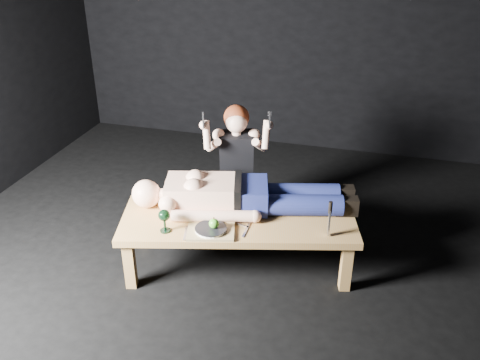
{
  "coord_description": "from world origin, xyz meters",
  "views": [
    {
      "loc": [
        1.04,
        -3.25,
        2.55
      ],
      "look_at": [
        0.13,
        0.04,
        0.75
      ],
      "focal_mm": 38.86,
      "sensor_mm": 36.0,
      "label": 1
    }
  ],
  "objects_px": {
    "lying_man": "(246,192)",
    "kneeling_woman": "(237,163)",
    "table": "(238,242)",
    "carving_knife": "(329,219)",
    "serving_tray": "(211,231)",
    "goblet": "(165,221)"
  },
  "relations": [
    {
      "from": "table",
      "to": "goblet",
      "type": "xyz_separation_m",
      "value": [
        -0.46,
        -0.32,
        0.31
      ]
    },
    {
      "from": "lying_man",
      "to": "carving_knife",
      "type": "distance_m",
      "value": 0.71
    },
    {
      "from": "table",
      "to": "serving_tray",
      "type": "bearing_deg",
      "value": -133.37
    },
    {
      "from": "lying_man",
      "to": "goblet",
      "type": "relative_size",
      "value": 10.77
    },
    {
      "from": "table",
      "to": "kneeling_woman",
      "type": "height_order",
      "value": "kneeling_woman"
    },
    {
      "from": "goblet",
      "to": "kneeling_woman",
      "type": "bearing_deg",
      "value": 74.82
    },
    {
      "from": "serving_tray",
      "to": "lying_man",
      "type": "bearing_deg",
      "value": 69.33
    },
    {
      "from": "table",
      "to": "carving_knife",
      "type": "bearing_deg",
      "value": -19.67
    },
    {
      "from": "table",
      "to": "carving_knife",
      "type": "relative_size",
      "value": 6.31
    },
    {
      "from": "table",
      "to": "carving_knife",
      "type": "height_order",
      "value": "carving_knife"
    },
    {
      "from": "table",
      "to": "carving_knife",
      "type": "distance_m",
      "value": 0.78
    },
    {
      "from": "kneeling_woman",
      "to": "carving_knife",
      "type": "distance_m",
      "value": 1.14
    },
    {
      "from": "lying_man",
      "to": "carving_knife",
      "type": "relative_size",
      "value": 6.87
    },
    {
      "from": "lying_man",
      "to": "serving_tray",
      "type": "distance_m",
      "value": 0.46
    },
    {
      "from": "lying_man",
      "to": "goblet",
      "type": "bearing_deg",
      "value": -149.34
    },
    {
      "from": "carving_knife",
      "to": "kneeling_woman",
      "type": "bearing_deg",
      "value": 126.57
    },
    {
      "from": "lying_man",
      "to": "kneeling_woman",
      "type": "bearing_deg",
      "value": 99.34
    },
    {
      "from": "carving_knife",
      "to": "goblet",
      "type": "bearing_deg",
      "value": 178.18
    },
    {
      "from": "table",
      "to": "kneeling_woman",
      "type": "relative_size",
      "value": 1.52
    },
    {
      "from": "table",
      "to": "lying_man",
      "type": "bearing_deg",
      "value": 68.98
    },
    {
      "from": "table",
      "to": "lying_man",
      "type": "relative_size",
      "value": 0.92
    },
    {
      "from": "table",
      "to": "serving_tray",
      "type": "relative_size",
      "value": 5.2
    }
  ]
}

